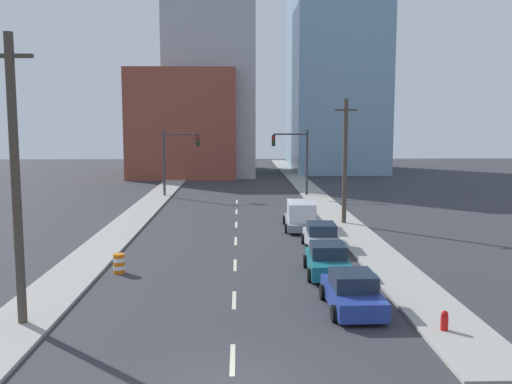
{
  "coord_description": "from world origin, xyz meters",
  "views": [
    {
      "loc": [
        0.22,
        -14.86,
        7.27
      ],
      "look_at": [
        1.46,
        26.69,
        2.2
      ],
      "focal_mm": 40.0,
      "sensor_mm": 36.0,
      "label": 1
    }
  ],
  "objects": [
    {
      "name": "traffic_barrel",
      "position": [
        -5.62,
        12.33,
        0.47
      ],
      "size": [
        0.56,
        0.56,
        0.95
      ],
      "color": "orange",
      "rests_on": "ground"
    },
    {
      "name": "lane_stripe_at_31m",
      "position": [
        0.0,
        31.36,
        0.0
      ],
      "size": [
        0.16,
        2.4,
        0.01
      ],
      "primitive_type": "cube",
      "color": "beige",
      "rests_on": "ground"
    },
    {
      "name": "building_brick_left",
      "position": [
        -7.17,
        64.54,
        7.07
      ],
      "size": [
        14.0,
        16.0,
        14.13
      ],
      "color": "brown",
      "rests_on": "ground"
    },
    {
      "name": "lane_stripe_at_2m",
      "position": [
        0.0,
        2.0,
        0.0
      ],
      "size": [
        0.16,
        2.4,
        0.01
      ],
      "primitive_type": "cube",
      "color": "beige",
      "rests_on": "ground"
    },
    {
      "name": "sidewalk_right",
      "position": [
        7.75,
        47.01,
        0.07
      ],
      "size": [
        2.59,
        94.02,
        0.14
      ],
      "color": "#9E9B93",
      "rests_on": "ground"
    },
    {
      "name": "fire_hydrant",
      "position": [
        7.3,
        3.92,
        0.41
      ],
      "size": [
        0.26,
        0.26,
        0.84
      ],
      "color": "red",
      "rests_on": "ground"
    },
    {
      "name": "lane_stripe_at_37m",
      "position": [
        0.0,
        37.41,
        0.0
      ],
      "size": [
        0.16,
        2.4,
        0.01
      ],
      "primitive_type": "cube",
      "color": "beige",
      "rests_on": "ground"
    },
    {
      "name": "lane_stripe_at_8m",
      "position": [
        0.0,
        7.94,
        0.0
      ],
      "size": [
        0.16,
        2.4,
        0.01
      ],
      "primitive_type": "cube",
      "color": "beige",
      "rests_on": "ground"
    },
    {
      "name": "utility_pole_left_near",
      "position": [
        -7.57,
        5.14,
        5.29
      ],
      "size": [
        1.6,
        0.32,
        10.32
      ],
      "color": "#473D33",
      "rests_on": "ground"
    },
    {
      "name": "building_office_center",
      "position": [
        -3.64,
        68.54,
        14.54
      ],
      "size": [
        12.0,
        20.0,
        29.09
      ],
      "color": "#A8A8AD",
      "rests_on": "ground"
    },
    {
      "name": "traffic_signal_right",
      "position": [
        5.99,
        41.21,
        4.17
      ],
      "size": [
        3.62,
        0.35,
        6.55
      ],
      "color": "#38383D",
      "rests_on": "ground"
    },
    {
      "name": "lane_stripe_at_20m",
      "position": [
        0.0,
        19.72,
        0.0
      ],
      "size": [
        0.16,
        2.4,
        0.01
      ],
      "primitive_type": "cube",
      "color": "beige",
      "rests_on": "ground"
    },
    {
      "name": "sedan_blue",
      "position": [
        4.64,
        6.61,
        0.67
      ],
      "size": [
        2.17,
        4.32,
        1.49
      ],
      "rotation": [
        0.0,
        0.0,
        0.02
      ],
      "color": "navy",
      "rests_on": "ground"
    },
    {
      "name": "sidewalk_left",
      "position": [
        -7.75,
        47.01,
        0.07
      ],
      "size": [
        2.59,
        94.02,
        0.14
      ],
      "color": "#9E9B93",
      "rests_on": "ground"
    },
    {
      "name": "lane_stripe_at_14m",
      "position": [
        0.0,
        13.73,
        0.0
      ],
      "size": [
        0.16,
        2.4,
        0.01
      ],
      "primitive_type": "cube",
      "color": "beige",
      "rests_on": "ground"
    },
    {
      "name": "traffic_signal_left",
      "position": [
        -6.19,
        41.21,
        4.17
      ],
      "size": [
        3.62,
        0.35,
        6.55
      ],
      "color": "#38383D",
      "rests_on": "ground"
    },
    {
      "name": "utility_pole_right_mid",
      "position": [
        7.73,
        25.25,
        4.6
      ],
      "size": [
        1.6,
        0.32,
        8.95
      ],
      "color": "#473D33",
      "rests_on": "ground"
    },
    {
      "name": "sedan_silver",
      "position": [
        4.96,
        17.37,
        0.68
      ],
      "size": [
        2.18,
        4.63,
        1.51
      ],
      "rotation": [
        0.0,
        0.0,
        -0.03
      ],
      "color": "#B2B2BC",
      "rests_on": "ground"
    },
    {
      "name": "lane_stripe_at_25m",
      "position": [
        0.0,
        25.43,
        0.0
      ],
      "size": [
        0.16,
        2.4,
        0.01
      ],
      "primitive_type": "cube",
      "color": "beige",
      "rests_on": "ground"
    },
    {
      "name": "box_truck_gray",
      "position": [
        4.46,
        23.7,
        0.9
      ],
      "size": [
        2.47,
        5.41,
        1.89
      ],
      "rotation": [
        0.0,
        0.0,
        -0.04
      ],
      "color": "slate",
      "rests_on": "ground"
    },
    {
      "name": "building_glass_right",
      "position": [
        14.8,
        72.54,
        19.66
      ],
      "size": [
        13.0,
        20.0,
        39.32
      ],
      "color": "#7A9EB7",
      "rests_on": "ground"
    },
    {
      "name": "sedan_teal",
      "position": [
        4.47,
        11.82,
        0.68
      ],
      "size": [
        2.27,
        4.35,
        1.51
      ],
      "rotation": [
        0.0,
        0.0,
        -0.04
      ],
      "color": "#196B75",
      "rests_on": "ground"
    }
  ]
}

